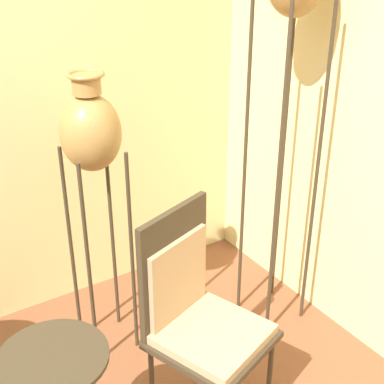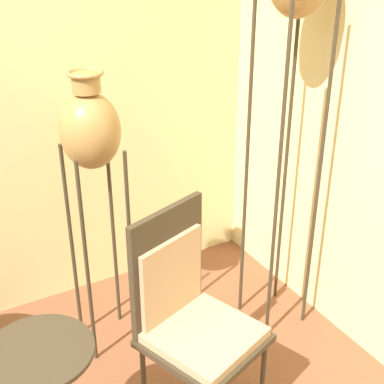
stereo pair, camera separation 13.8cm
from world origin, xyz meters
name	(u,v)px [view 1 (the left image)]	position (x,y,z in m)	size (l,w,h in m)	color
vase_stand_medium	(91,138)	(0.58, 1.24, 1.22)	(0.29, 0.29, 1.53)	#382D1E
chair	(197,310)	(0.74, 0.58, 0.59)	(0.58, 0.58, 1.05)	#382D1E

